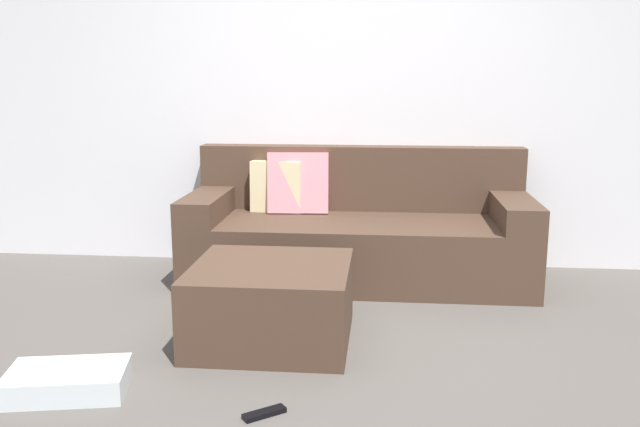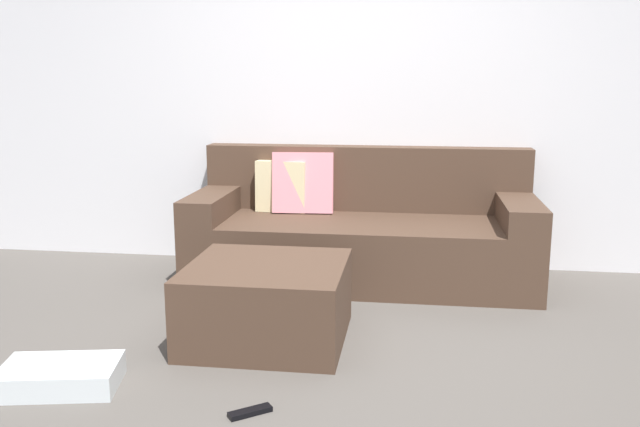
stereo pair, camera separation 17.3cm
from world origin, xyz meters
name	(u,v)px [view 1 (the left image)]	position (x,y,z in m)	size (l,w,h in m)	color
ground_plane	(312,370)	(0.00, 0.00, 0.00)	(8.05, 8.05, 0.00)	#544F49
wall_back	(341,84)	(0.00, 1.97, 1.32)	(6.19, 0.10, 2.63)	silver
couch_sectional	(356,233)	(0.14, 1.54, 0.31)	(2.30, 0.89, 0.88)	#473326
ottoman	(271,303)	(-0.25, 0.36, 0.20)	(0.82, 0.79, 0.41)	#473326
storage_bin	(67,381)	(-1.05, -0.34, 0.06)	(0.51, 0.32, 0.11)	silver
remote_near_ottoman	(264,413)	(-0.15, -0.46, 0.01)	(0.18, 0.05, 0.02)	black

